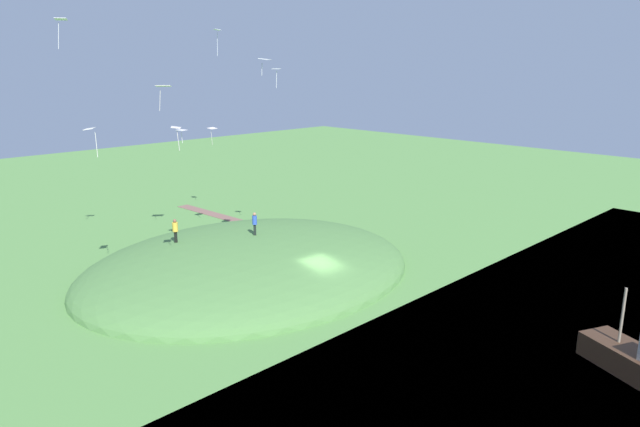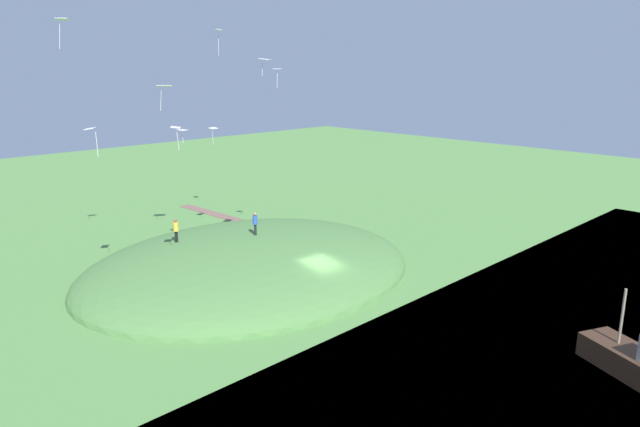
# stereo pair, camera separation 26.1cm
# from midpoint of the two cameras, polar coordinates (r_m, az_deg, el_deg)

# --- Properties ---
(ground_plane) EXTENTS (160.00, 160.00, 0.00)m
(ground_plane) POSITION_cam_midpoint_polar(r_m,az_deg,el_deg) (41.03, 0.46, -7.54)
(ground_plane) COLOR #538541
(grass_hill) EXTENTS (22.21, 26.88, 5.05)m
(grass_hill) POSITION_cam_midpoint_polar(r_m,az_deg,el_deg) (45.17, -6.84, -5.55)
(grass_hill) COLOR #4C7A3E
(grass_hill) RESTS_ON ground_plane
(dirt_path) EXTENTS (16.09, 2.03, 0.04)m
(dirt_path) POSITION_cam_midpoint_polar(r_m,az_deg,el_deg) (60.46, -8.94, -0.43)
(dirt_path) COLOR brown
(dirt_path) RESTS_ON ground_plane
(person_on_hilltop) EXTENTS (0.52, 0.52, 1.83)m
(person_on_hilltop) POSITION_cam_midpoint_polar(r_m,az_deg,el_deg) (44.94, -6.28, -0.70)
(person_on_hilltop) COLOR black
(person_on_hilltop) RESTS_ON grass_hill
(person_with_child) EXTENTS (0.59, 0.59, 1.84)m
(person_with_child) POSITION_cam_midpoint_polar(r_m,az_deg,el_deg) (45.09, -13.92, -1.36)
(person_with_child) COLOR black
(person_with_child) RESTS_ON grass_hill
(kite_0) EXTENTS (1.15, 1.22, 1.17)m
(kite_0) POSITION_cam_midpoint_polar(r_m,az_deg,el_deg) (41.58, -5.26, 14.92)
(kite_0) COLOR white
(kite_1) EXTENTS (0.77, 0.70, 1.49)m
(kite_1) POSITION_cam_midpoint_polar(r_m,az_deg,el_deg) (46.12, -4.11, 13.92)
(kite_1) COLOR silver
(kite_2) EXTENTS (0.71, 0.88, 1.48)m
(kite_2) POSITION_cam_midpoint_polar(r_m,az_deg,el_deg) (50.69, -10.37, 8.21)
(kite_2) COLOR white
(kite_3) EXTENTS (1.06, 1.00, 1.88)m
(kite_3) POSITION_cam_midpoint_polar(r_m,az_deg,el_deg) (40.00, -21.58, 7.65)
(kite_3) COLOR white
(kite_4) EXTENTS (1.35, 1.40, 1.96)m
(kite_4) POSITION_cam_midpoint_polar(r_m,az_deg,el_deg) (47.19, -15.01, 12.01)
(kite_4) COLOR white
(kite_6) EXTENTS (0.89, 0.96, 2.04)m
(kite_6) POSITION_cam_midpoint_polar(r_m,az_deg,el_deg) (44.80, -24.04, 16.95)
(kite_6) COLOR white
(kite_7) EXTENTS (0.85, 0.71, 2.18)m
(kite_7) POSITION_cam_midpoint_polar(r_m,az_deg,el_deg) (50.96, -9.89, 17.24)
(kite_7) COLOR silver
(kite_8) EXTENTS (0.96, 0.90, 1.39)m
(kite_8) POSITION_cam_midpoint_polar(r_m,az_deg,el_deg) (34.71, -13.86, 8.15)
(kite_8) COLOR white
(kite_9) EXTENTS (0.79, 0.58, 1.02)m
(kite_9) POSITION_cam_midpoint_polar(r_m,az_deg,el_deg) (44.41, -13.31, 7.99)
(kite_9) COLOR white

